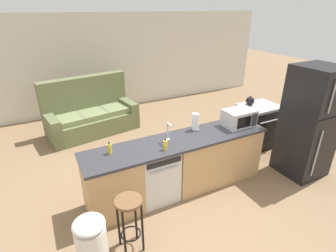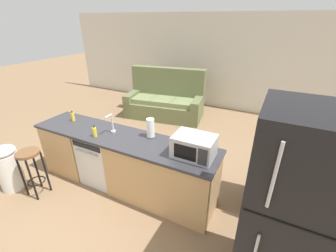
# 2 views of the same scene
# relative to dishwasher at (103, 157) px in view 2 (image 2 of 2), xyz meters

# --- Properties ---
(ground_plane) EXTENTS (24.00, 24.00, 0.00)m
(ground_plane) POSITION_rel_dishwasher_xyz_m (0.25, 0.00, -0.42)
(ground_plane) COLOR #896B4C
(wall_back) EXTENTS (10.00, 0.06, 2.60)m
(wall_back) POSITION_rel_dishwasher_xyz_m (0.55, 4.20, 0.88)
(wall_back) COLOR silver
(wall_back) RESTS_ON ground_plane
(kitchen_counter) EXTENTS (2.94, 0.66, 0.90)m
(kitchen_counter) POSITION_rel_dishwasher_xyz_m (0.49, 0.00, -0.00)
(kitchen_counter) COLOR tan
(kitchen_counter) RESTS_ON ground_plane
(dishwasher) EXTENTS (0.58, 0.61, 0.84)m
(dishwasher) POSITION_rel_dishwasher_xyz_m (0.00, 0.00, 0.00)
(dishwasher) COLOR silver
(dishwasher) RESTS_ON ground_plane
(stove_range) EXTENTS (0.76, 0.68, 0.90)m
(stove_range) POSITION_rel_dishwasher_xyz_m (2.60, 0.55, 0.03)
(stove_range) COLOR black
(stove_range) RESTS_ON ground_plane
(refrigerator) EXTENTS (0.72, 0.73, 1.91)m
(refrigerator) POSITION_rel_dishwasher_xyz_m (2.60, -0.55, 0.53)
(refrigerator) COLOR black
(refrigerator) RESTS_ON ground_plane
(microwave) EXTENTS (0.50, 0.37, 0.28)m
(microwave) POSITION_rel_dishwasher_xyz_m (1.54, -0.00, 0.62)
(microwave) COLOR #B7B7BC
(microwave) RESTS_ON kitchen_counter
(sink_faucet) EXTENTS (0.07, 0.18, 0.30)m
(sink_faucet) POSITION_rel_dishwasher_xyz_m (0.23, 0.04, 0.61)
(sink_faucet) COLOR silver
(sink_faucet) RESTS_ON kitchen_counter
(paper_towel_roll) EXTENTS (0.14, 0.14, 0.28)m
(paper_towel_roll) POSITION_rel_dishwasher_xyz_m (0.80, 0.19, 0.62)
(paper_towel_roll) COLOR #4C4C51
(paper_towel_roll) RESTS_ON kitchen_counter
(soap_bottle) EXTENTS (0.06, 0.06, 0.18)m
(soap_bottle) POSITION_rel_dishwasher_xyz_m (0.08, -0.16, 0.55)
(soap_bottle) COLOR yellow
(soap_bottle) RESTS_ON kitchen_counter
(dish_soap_bottle) EXTENTS (0.06, 0.06, 0.18)m
(dish_soap_bottle) POSITION_rel_dishwasher_xyz_m (-0.64, 0.09, 0.55)
(dish_soap_bottle) COLOR yellow
(dish_soap_bottle) RESTS_ON kitchen_counter
(kettle) EXTENTS (0.21, 0.17, 0.19)m
(kettle) POSITION_rel_dishwasher_xyz_m (2.43, 0.68, 0.56)
(kettle) COLOR black
(kettle) RESTS_ON stove_range
(bar_stool) EXTENTS (0.32, 0.32, 0.74)m
(bar_stool) POSITION_rel_dishwasher_xyz_m (-0.68, -0.74, 0.11)
(bar_stool) COLOR brown
(bar_stool) RESTS_ON ground_plane
(trash_bin) EXTENTS (0.35, 0.35, 0.74)m
(trash_bin) POSITION_rel_dishwasher_xyz_m (-1.15, -0.83, -0.04)
(trash_bin) COLOR white
(trash_bin) RESTS_ON ground_plane
(couch) EXTENTS (2.12, 1.21, 1.27)m
(couch) POSITION_rel_dishwasher_xyz_m (-0.36, 2.88, -0.03)
(couch) COLOR #667047
(couch) RESTS_ON ground_plane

